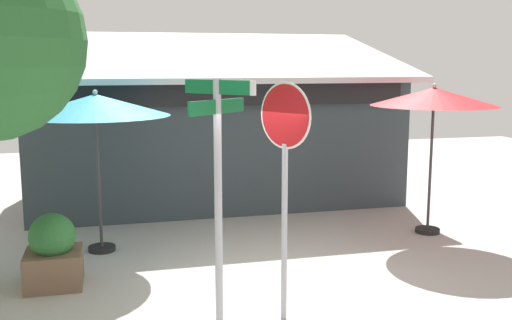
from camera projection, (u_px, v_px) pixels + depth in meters
name	position (u px, v px, depth m)	size (l,w,h in m)	color
ground_plane	(273.00, 292.00, 8.08)	(28.00, 28.00, 0.10)	#ADA8A0
cafe_building	(212.00, 132.00, 13.50)	(8.26, 4.73, 3.83)	#333D42
street_sign_post	(218.00, 175.00, 6.71)	(0.74, 0.79, 2.90)	#A8AAB2
stop_sign	(285.00, 157.00, 6.82)	(0.40, 0.67, 2.85)	#A8AAB2
patio_umbrella_teal_left	(96.00, 106.00, 9.32)	(2.36, 2.36, 2.65)	black
patio_umbrella_crimson_center	(434.00, 98.00, 10.35)	(2.23, 2.23, 2.71)	black
sidewalk_planter	(53.00, 253.00, 8.12)	(0.76, 0.76, 1.03)	brown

